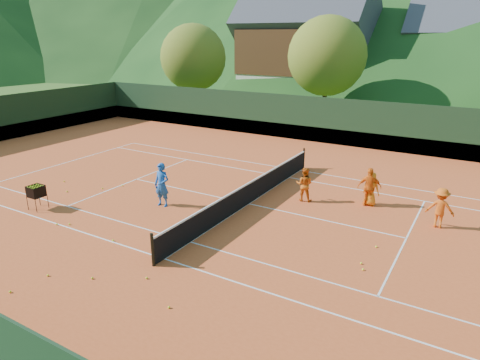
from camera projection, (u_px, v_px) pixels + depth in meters
The scene contains 31 objects.
ground at pixel (249, 204), 18.15m from camera, with size 400.00×400.00×0.00m, color #2F5019.
clay_court at pixel (249, 204), 18.15m from camera, with size 40.00×24.00×0.02m, color #C84B20.
coach at pixel (162, 185), 17.66m from camera, with size 0.67×0.44×1.84m, color #1A54AB.
student_a at pixel (304, 184), 18.28m from camera, with size 0.72×0.56×1.48m, color #D05B12.
student_b at pixel (369, 187), 17.70m from camera, with size 0.96×0.40×1.64m, color orange.
student_c at pixel (371, 189), 17.80m from camera, with size 0.69×0.45×1.42m, color orange.
student_d at pixel (440, 208), 15.71m from camera, with size 0.99×0.57×1.53m, color #D95813.
tennis_ball_0 at pixel (57, 224), 16.09m from camera, with size 0.07×0.07×0.07m, color #D9F528.
tennis_ball_1 at pixel (70, 224), 16.10m from camera, with size 0.07×0.07×0.07m, color #D9F528.
tennis_ball_4 at pixel (48, 275), 12.67m from camera, with size 0.07×0.07×0.07m, color #D9F528.
tennis_ball_5 at pixel (122, 186), 20.23m from camera, with size 0.07×0.07×0.07m, color #D9F528.
tennis_ball_6 at pixel (10, 292), 11.86m from camera, with size 0.07×0.07×0.07m, color #D9F528.
tennis_ball_7 at pixel (92, 278), 12.53m from camera, with size 0.07×0.07×0.07m, color #D9F528.
tennis_ball_8 at pixel (363, 269), 12.99m from camera, with size 0.07×0.07×0.07m, color #D9F528.
tennis_ball_9 at pixel (202, 220), 16.47m from camera, with size 0.07×0.07×0.07m, color #D9F528.
tennis_ball_10 at pixel (361, 263), 13.34m from camera, with size 0.07×0.07×0.07m, color #D9F528.
tennis_ball_11 at pixel (103, 188), 19.87m from camera, with size 0.07×0.07×0.07m, color #D9F528.
tennis_ball_12 at pixel (113, 240), 14.83m from camera, with size 0.07×0.07×0.07m, color #D9F528.
tennis_ball_14 at pixel (67, 192), 19.46m from camera, with size 0.07×0.07×0.07m, color #D9F528.
tennis_ball_15 at pixel (376, 247), 14.38m from camera, with size 0.07×0.07×0.07m, color #D9F528.
tennis_ball_16 at pixel (169, 307), 11.18m from camera, with size 0.07×0.07×0.07m, color #D9F528.
tennis_ball_17 at pixel (147, 278), 12.53m from camera, with size 0.07×0.07×0.07m, color #D9F528.
tennis_ball_18 at pixel (64, 181), 20.83m from camera, with size 0.07×0.07×0.07m, color #D9F528.
court_lines at pixel (249, 204), 18.14m from camera, with size 23.83×11.03×0.00m.
tennis_net at pixel (249, 193), 17.98m from camera, with size 0.10×12.07×1.10m.
perimeter_fence at pixel (249, 176), 17.74m from camera, with size 40.40×24.24×3.00m.
ball_hopper at pixel (36, 192), 17.38m from camera, with size 0.57×0.57×1.00m.
chalet_left at pixel (306, 47), 45.61m from camera, with size 13.80×9.93×12.92m.
chalet_mid at pixel (475, 55), 41.38m from camera, with size 12.65×8.82×11.45m.
tree_a at pixel (193, 58), 38.97m from camera, with size 6.00×6.00×7.88m.
tree_b at pixel (327, 56), 34.71m from camera, with size 6.40×6.40×8.40m.
Camera 1 is at (8.26, -14.70, 6.80)m, focal length 32.00 mm.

